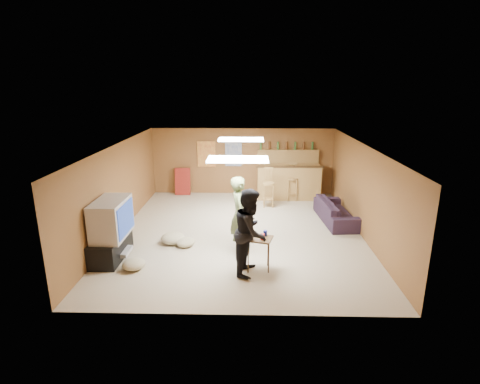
{
  "coord_description": "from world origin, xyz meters",
  "views": [
    {
      "loc": [
        0.23,
        -8.77,
        3.62
      ],
      "look_at": [
        0.0,
        0.2,
        1.0
      ],
      "focal_mm": 28.0,
      "sensor_mm": 36.0,
      "label": 1
    }
  ],
  "objects_px": {
    "tv_body": "(111,218)",
    "sofa": "(336,211)",
    "bar_counter": "(289,182)",
    "tray_table": "(258,254)",
    "person_black": "(251,232)",
    "person_olive": "(240,215)"
  },
  "relations": [
    {
      "from": "person_olive",
      "to": "sofa",
      "type": "height_order",
      "value": "person_olive"
    },
    {
      "from": "person_black",
      "to": "tray_table",
      "type": "bearing_deg",
      "value": -43.46
    },
    {
      "from": "tv_body",
      "to": "tray_table",
      "type": "xyz_separation_m",
      "value": [
        3.07,
        -0.43,
        -0.56
      ]
    },
    {
      "from": "tv_body",
      "to": "person_black",
      "type": "bearing_deg",
      "value": -10.47
    },
    {
      "from": "bar_counter",
      "to": "person_black",
      "type": "height_order",
      "value": "person_black"
    },
    {
      "from": "sofa",
      "to": "bar_counter",
      "type": "bearing_deg",
      "value": 22.84
    },
    {
      "from": "bar_counter",
      "to": "sofa",
      "type": "xyz_separation_m",
      "value": [
        1.09,
        -2.09,
        -0.26
      ]
    },
    {
      "from": "tv_body",
      "to": "person_black",
      "type": "distance_m",
      "value": 2.96
    },
    {
      "from": "tray_table",
      "to": "person_olive",
      "type": "bearing_deg",
      "value": 115.15
    },
    {
      "from": "tv_body",
      "to": "sofa",
      "type": "bearing_deg",
      "value": 24.27
    },
    {
      "from": "tv_body",
      "to": "person_black",
      "type": "height_order",
      "value": "person_black"
    },
    {
      "from": "tv_body",
      "to": "tray_table",
      "type": "relative_size",
      "value": 1.61
    },
    {
      "from": "person_black",
      "to": "tray_table",
      "type": "relative_size",
      "value": 2.5
    },
    {
      "from": "bar_counter",
      "to": "sofa",
      "type": "relative_size",
      "value": 1.02
    },
    {
      "from": "tv_body",
      "to": "sofa",
      "type": "height_order",
      "value": "tv_body"
    },
    {
      "from": "bar_counter",
      "to": "person_black",
      "type": "xyz_separation_m",
      "value": [
        -1.24,
        -4.99,
        0.31
      ]
    },
    {
      "from": "person_olive",
      "to": "sofa",
      "type": "bearing_deg",
      "value": -58.27
    },
    {
      "from": "tv_body",
      "to": "tray_table",
      "type": "distance_m",
      "value": 3.15
    },
    {
      "from": "person_black",
      "to": "tray_table",
      "type": "height_order",
      "value": "person_black"
    },
    {
      "from": "sofa",
      "to": "tray_table",
      "type": "height_order",
      "value": "tray_table"
    },
    {
      "from": "bar_counter",
      "to": "tray_table",
      "type": "distance_m",
      "value": 5.0
    },
    {
      "from": "bar_counter",
      "to": "person_olive",
      "type": "height_order",
      "value": "person_olive"
    }
  ]
}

